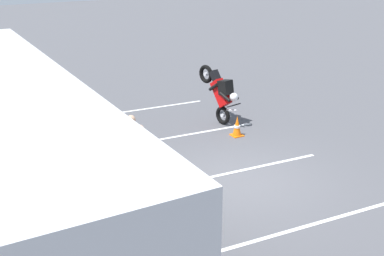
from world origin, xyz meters
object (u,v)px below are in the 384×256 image
stunt_motorcycle (220,91)px  spectator_centre (141,153)px  traffic_cone (237,126)px  tour_bus (8,161)px  spectator_far_left (167,194)px  spectator_right (132,142)px  spectator_left (157,173)px

stunt_motorcycle → spectator_centre: bearing=128.5°
spectator_centre → traffic_cone: (1.98, -3.90, -0.68)m
tour_bus → traffic_cone: size_ratio=17.36×
stunt_motorcycle → traffic_cone: bearing=174.6°
tour_bus → traffic_cone: 7.42m
spectator_centre → stunt_motorcycle: (3.20, -4.02, 0.07)m
spectator_far_left → spectator_right: (2.72, -0.34, 0.02)m
spectator_far_left → spectator_left: bearing=-11.6°
tour_bus → stunt_motorcycle: 7.94m
spectator_far_left → spectator_right: size_ratio=0.98×
spectator_far_left → stunt_motorcycle: bearing=-39.4°
spectator_centre → traffic_cone: spectator_centre is taller
traffic_cone → spectator_left: bearing=128.2°
spectator_left → stunt_motorcycle: 6.02m
tour_bus → traffic_cone: (2.61, -6.82, -1.34)m
spectator_left → tour_bus: bearing=79.0°
tour_bus → spectator_far_left: 3.05m
spectator_left → stunt_motorcycle: (4.38, -4.13, 0.06)m
stunt_motorcycle → traffic_cone: stunt_motorcycle is taller
tour_bus → traffic_cone: bearing=-69.0°
spectator_left → spectator_centre: size_ratio=1.01×
tour_bus → spectator_far_left: bearing=-118.1°
spectator_left → spectator_centre: bearing=-5.3°
spectator_left → traffic_cone: (3.16, -4.01, -0.69)m
tour_bus → spectator_right: bearing=-66.1°
spectator_right → traffic_cone: size_ratio=2.66×
spectator_left → stunt_motorcycle: stunt_motorcycle is taller
spectator_right → stunt_motorcycle: 4.69m
spectator_far_left → spectator_centre: size_ratio=0.99×
tour_bus → spectator_centre: bearing=-77.7°
spectator_centre → spectator_right: spectator_right is taller
stunt_motorcycle → traffic_cone: size_ratio=3.03×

